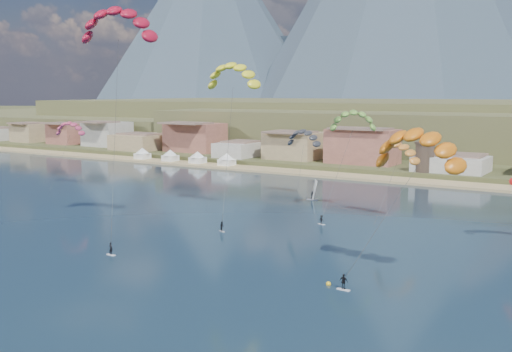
% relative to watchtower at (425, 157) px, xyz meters
% --- Properties ---
extents(ground, '(2400.00, 2400.00, 0.00)m').
position_rel_watchtower_xyz_m(ground, '(-5.00, -114.00, -6.37)').
color(ground, black).
rests_on(ground, ground).
extents(beach, '(2200.00, 12.00, 0.90)m').
position_rel_watchtower_xyz_m(beach, '(-5.00, -8.00, -6.12)').
color(beach, tan).
rests_on(beach, ground).
extents(town, '(400.00, 24.00, 12.00)m').
position_rel_watchtower_xyz_m(town, '(-45.00, 8.00, 1.63)').
color(town, beige).
rests_on(town, ground).
extents(watchtower, '(5.82, 5.82, 8.60)m').
position_rel_watchtower_xyz_m(watchtower, '(0.00, 0.00, 0.00)').
color(watchtower, '#47382D').
rests_on(watchtower, ground).
extents(beach_tents, '(43.40, 6.40, 5.00)m').
position_rel_watchtower_xyz_m(beach_tents, '(-81.25, -8.00, -2.66)').
color(beach_tents, white).
rests_on(beach_tents, ground).
extents(kitesurfer_red, '(15.32, 15.58, 39.82)m').
position_rel_watchtower_xyz_m(kitesurfer_red, '(-22.50, -96.86, 30.04)').
color(kitesurfer_red, silver).
rests_on(kitesurfer_red, ground).
extents(kitesurfer_yellow, '(12.67, 15.42, 32.10)m').
position_rel_watchtower_xyz_m(kitesurfer_yellow, '(-16.15, -72.70, 22.04)').
color(kitesurfer_yellow, silver).
rests_on(kitesurfer_yellow, ground).
extents(kitesurfer_orange, '(13.59, 13.17, 22.02)m').
position_rel_watchtower_xyz_m(kitesurfer_orange, '(27.47, -94.43, 11.77)').
color(kitesurfer_orange, silver).
rests_on(kitesurfer_orange, ground).
extents(kitesurfer_green, '(10.13, 16.22, 22.87)m').
position_rel_watchtower_xyz_m(kitesurfer_green, '(2.93, -58.45, 13.10)').
color(kitesurfer_green, silver).
rests_on(kitesurfer_green, ground).
extents(distant_kite_pink, '(8.72, 6.77, 18.65)m').
position_rel_watchtower_xyz_m(distant_kite_pink, '(-72.74, -64.25, 9.53)').
color(distant_kite_pink, '#262626').
rests_on(distant_kite_pink, ground).
extents(distant_kite_dark, '(9.34, 6.20, 17.69)m').
position_rel_watchtower_xyz_m(distant_kite_dark, '(-15.38, -44.59, 8.24)').
color(distant_kite_dark, '#262626').
rests_on(distant_kite_dark, ground).
extents(distant_kite_orange, '(9.94, 6.87, 16.96)m').
position_rel_watchtower_xyz_m(distant_kite_orange, '(12.33, -58.50, 7.35)').
color(distant_kite_orange, '#262626').
rests_on(distant_kite_orange, ground).
extents(windsurfer, '(2.62, 2.84, 4.63)m').
position_rel_watchtower_xyz_m(windsurfer, '(-11.16, -47.65, -4.90)').
color(windsurfer, silver).
rests_on(windsurfer, ground).
extents(buoy, '(0.66, 0.66, 0.66)m').
position_rel_watchtower_xyz_m(buoy, '(19.01, -102.59, -6.26)').
color(buoy, yellow).
rests_on(buoy, ground).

